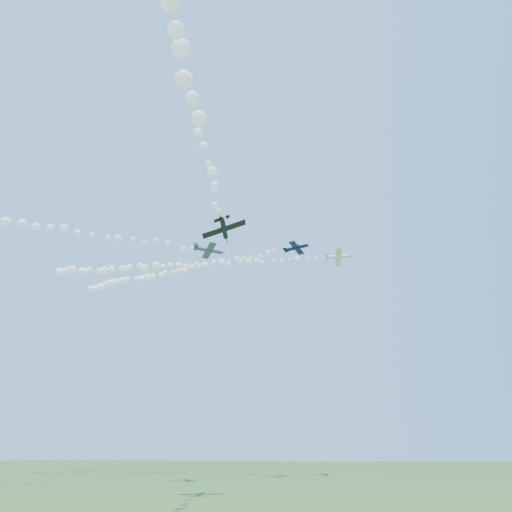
# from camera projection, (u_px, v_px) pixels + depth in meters

# --- Properties ---
(ground) EXTENTS (260.00, 260.00, 0.00)m
(ground) POSITION_uv_depth(u_px,v_px,m) (242.00, 483.00, 83.27)
(ground) COLOR #2D4A1C
(ground) RESTS_ON ground
(plane_white) EXTENTS (7.21, 7.27, 2.36)m
(plane_white) POSITION_uv_depth(u_px,v_px,m) (338.00, 257.00, 111.89)
(plane_white) COLOR white
(smoke_trail_white) EXTENTS (76.76, 4.01, 3.03)m
(smoke_trail_white) POSITION_uv_depth(u_px,v_px,m) (187.00, 265.00, 116.07)
(smoke_trail_white) COLOR white
(plane_navy) EXTENTS (7.05, 7.47, 1.91)m
(plane_navy) POSITION_uv_depth(u_px,v_px,m) (297.00, 248.00, 106.41)
(plane_navy) COLOR #0C1037
(smoke_trail_navy) EXTENTS (64.03, 23.94, 2.80)m
(smoke_trail_navy) POSITION_uv_depth(u_px,v_px,m) (176.00, 271.00, 120.08)
(smoke_trail_navy) COLOR white
(plane_grey) EXTENTS (6.93, 7.32, 2.40)m
(plane_grey) POSITION_uv_depth(u_px,v_px,m) (209.00, 250.00, 93.35)
(plane_grey) COLOR #3C4258
(plane_black) EXTENTS (6.81, 6.91, 2.76)m
(plane_black) POSITION_uv_depth(u_px,v_px,m) (224.00, 229.00, 67.55)
(plane_black) COLOR black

